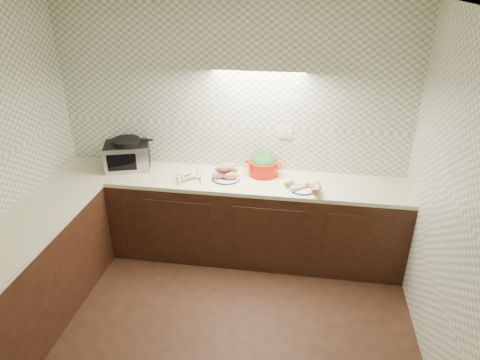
# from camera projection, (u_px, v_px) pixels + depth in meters

# --- Properties ---
(room) EXTENTS (3.60, 3.60, 2.60)m
(room) POSITION_uv_depth(u_px,v_px,m) (183.00, 179.00, 2.68)
(room) COLOR black
(room) RESTS_ON ground
(counter) EXTENTS (3.60, 3.60, 0.90)m
(counter) POSITION_uv_depth(u_px,v_px,m) (139.00, 257.00, 3.90)
(counter) COLOR black
(counter) RESTS_ON ground
(toaster_oven) EXTENTS (0.54, 0.47, 0.32)m
(toaster_oven) POSITION_uv_depth(u_px,v_px,m) (127.00, 154.00, 4.51)
(toaster_oven) COLOR black
(toaster_oven) RESTS_ON counter
(parsnip_pile) EXTENTS (0.32, 0.37, 0.07)m
(parsnip_pile) POSITION_uv_depth(u_px,v_px,m) (192.00, 176.00, 4.33)
(parsnip_pile) COLOR beige
(parsnip_pile) RESTS_ON counter
(sweet_potato_plate) EXTENTS (0.29, 0.29, 0.17)m
(sweet_potato_plate) POSITION_uv_depth(u_px,v_px,m) (226.00, 172.00, 4.31)
(sweet_potato_plate) COLOR #151D3A
(sweet_potato_plate) RESTS_ON counter
(onion_bowl) EXTENTS (0.16, 0.16, 0.12)m
(onion_bowl) POSITION_uv_depth(u_px,v_px,m) (229.00, 170.00, 4.42)
(onion_bowl) COLOR black
(onion_bowl) RESTS_ON counter
(dutch_oven) EXTENTS (0.39, 0.39, 0.21)m
(dutch_oven) POSITION_uv_depth(u_px,v_px,m) (263.00, 165.00, 4.38)
(dutch_oven) COLOR red
(dutch_oven) RESTS_ON counter
(veg_plate) EXTENTS (0.39, 0.27, 0.12)m
(veg_plate) POSITION_uv_depth(u_px,v_px,m) (308.00, 187.00, 4.08)
(veg_plate) COLOR #151D3A
(veg_plate) RESTS_ON counter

